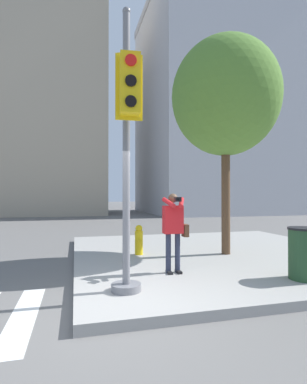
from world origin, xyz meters
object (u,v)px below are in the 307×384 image
(street_tree, at_px, (225,97))
(person_photographer, at_px, (174,226))
(trash_bin, at_px, (305,253))
(traffic_signal_pole, at_px, (128,124))
(fire_hydrant, at_px, (139,240))

(street_tree, bearing_deg, person_photographer, -142.79)
(person_photographer, height_order, trash_bin, person_photographer)
(street_tree, bearing_deg, traffic_signal_pole, -141.93)
(traffic_signal_pole, bearing_deg, street_tree, 38.07)
(traffic_signal_pole, distance_m, person_photographer, 2.34)
(traffic_signal_pole, bearing_deg, trash_bin, -2.99)
(person_photographer, relative_size, trash_bin, 1.66)
(street_tree, distance_m, fire_hydrant, 4.57)
(person_photographer, bearing_deg, traffic_signal_pole, -140.43)
(person_photographer, height_order, fire_hydrant, person_photographer)
(traffic_signal_pole, relative_size, person_photographer, 2.92)
(person_photographer, bearing_deg, trash_bin, -26.08)
(street_tree, height_order, trash_bin, street_tree)
(fire_hydrant, bearing_deg, person_photographer, -81.37)
(traffic_signal_pole, xyz_separation_m, street_tree, (3.13, 2.45, 1.50))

